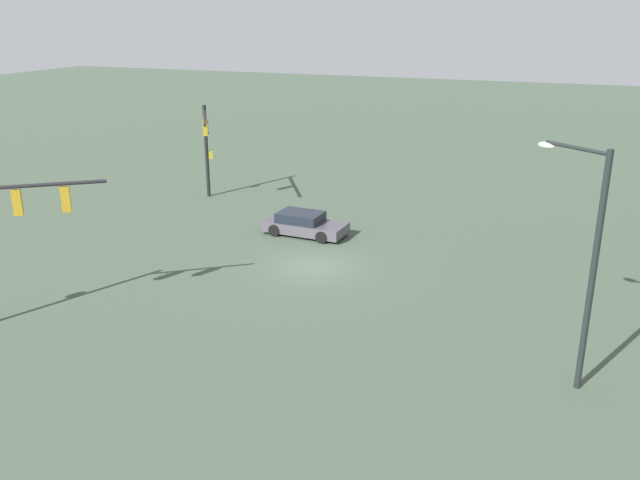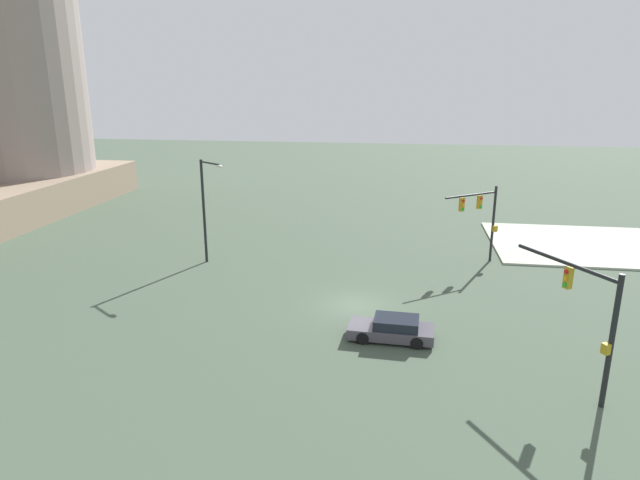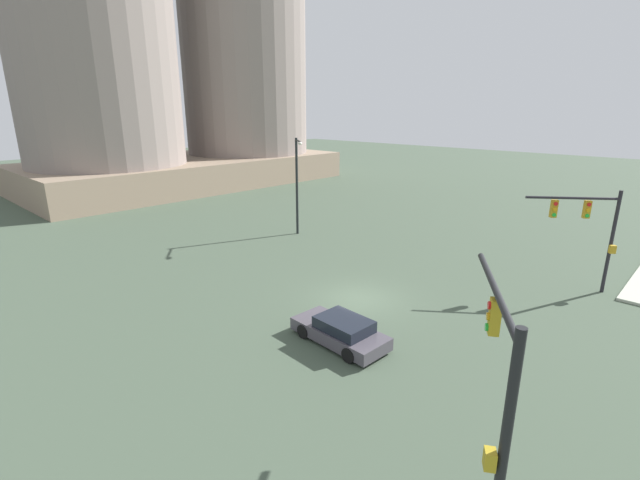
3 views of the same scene
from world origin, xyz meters
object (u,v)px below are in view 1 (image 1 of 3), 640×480
(traffic_signal_near_corner, at_px, (12,223))
(streetlamp_curved_arm, at_px, (587,252))
(sedan_car_approaching, at_px, (304,224))
(traffic_signal_opposite_side, at_px, (206,139))

(traffic_signal_near_corner, xyz_separation_m, streetlamp_curved_arm, (-2.74, 19.73, 0.57))
(streetlamp_curved_arm, height_order, sedan_car_approaching, streetlamp_curved_arm)
(traffic_signal_opposite_side, xyz_separation_m, streetlamp_curved_arm, (14.68, 21.90, 0.60))
(traffic_signal_near_corner, distance_m, traffic_signal_opposite_side, 17.55)
(traffic_signal_opposite_side, xyz_separation_m, sedan_car_approaching, (3.98, 8.12, -3.30))
(traffic_signal_opposite_side, height_order, streetlamp_curved_arm, streetlamp_curved_arm)
(streetlamp_curved_arm, bearing_deg, traffic_signal_opposite_side, 2.65)
(traffic_signal_opposite_side, bearing_deg, sedan_car_approaching, 32.54)
(traffic_signal_near_corner, height_order, sedan_car_approaching, traffic_signal_near_corner)
(traffic_signal_near_corner, distance_m, sedan_car_approaching, 15.08)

